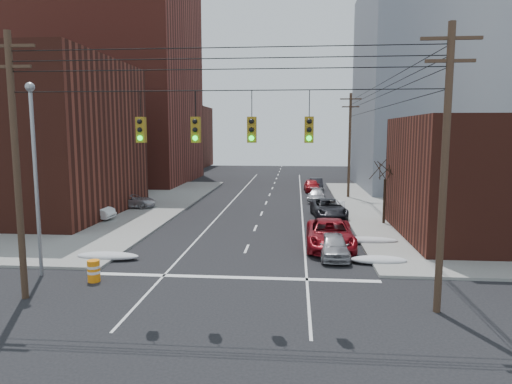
% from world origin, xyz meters
% --- Properties ---
extents(ground, '(160.00, 160.00, 0.00)m').
position_xyz_m(ground, '(0.00, 0.00, 0.00)').
color(ground, black).
rests_on(ground, ground).
extents(building_brick_tall, '(24.00, 20.00, 30.00)m').
position_xyz_m(building_brick_tall, '(-24.00, 48.00, 15.00)').
color(building_brick_tall, maroon).
rests_on(building_brick_tall, ground).
extents(building_brick_near, '(20.00, 16.00, 13.00)m').
position_xyz_m(building_brick_near, '(-22.00, 22.00, 6.50)').
color(building_brick_near, '#4C1F16').
rests_on(building_brick_near, ground).
extents(building_brick_far, '(22.00, 18.00, 12.00)m').
position_xyz_m(building_brick_far, '(-26.00, 74.00, 6.00)').
color(building_brick_far, '#4C1F16').
rests_on(building_brick_far, ground).
extents(building_office, '(22.00, 20.00, 25.00)m').
position_xyz_m(building_office, '(22.00, 44.00, 12.50)').
color(building_office, gray).
rests_on(building_office, ground).
extents(building_glass, '(20.00, 18.00, 22.00)m').
position_xyz_m(building_glass, '(24.00, 70.00, 11.00)').
color(building_glass, gray).
rests_on(building_glass, ground).
extents(utility_pole_left, '(2.20, 0.28, 11.00)m').
position_xyz_m(utility_pole_left, '(-8.50, 3.00, 5.78)').
color(utility_pole_left, '#473323').
rests_on(utility_pole_left, ground).
extents(utility_pole_right, '(2.20, 0.28, 11.00)m').
position_xyz_m(utility_pole_right, '(8.50, 3.00, 5.78)').
color(utility_pole_right, '#473323').
rests_on(utility_pole_right, ground).
extents(utility_pole_far, '(2.20, 0.28, 11.00)m').
position_xyz_m(utility_pole_far, '(8.50, 34.00, 5.78)').
color(utility_pole_far, '#473323').
rests_on(utility_pole_far, ground).
extents(traffic_signals, '(17.00, 0.42, 2.02)m').
position_xyz_m(traffic_signals, '(0.10, 2.97, 7.17)').
color(traffic_signals, black).
rests_on(traffic_signals, ground).
extents(street_light, '(0.44, 0.44, 9.32)m').
position_xyz_m(street_light, '(-9.50, 6.00, 5.54)').
color(street_light, gray).
rests_on(street_light, ground).
extents(bare_tree, '(2.09, 2.20, 4.93)m').
position_xyz_m(bare_tree, '(9.59, 20.00, 2.32)').
color(bare_tree, black).
rests_on(bare_tree, ground).
extents(snow_nw, '(3.50, 1.08, 0.42)m').
position_xyz_m(snow_nw, '(-7.40, 9.00, 0.21)').
color(snow_nw, silver).
rests_on(snow_nw, ground).
extents(snow_ne, '(3.00, 1.08, 0.42)m').
position_xyz_m(snow_ne, '(7.40, 9.50, 0.21)').
color(snow_ne, silver).
rests_on(snow_ne, ground).
extents(snow_east_far, '(4.00, 1.08, 0.42)m').
position_xyz_m(snow_east_far, '(7.40, 14.00, 0.21)').
color(snow_east_far, silver).
rests_on(snow_east_far, ground).
extents(red_pickup, '(2.91, 6.14, 1.69)m').
position_xyz_m(red_pickup, '(5.04, 12.66, 0.85)').
color(red_pickup, maroon).
rests_on(red_pickup, ground).
extents(parked_car_a, '(1.65, 4.01, 1.36)m').
position_xyz_m(parked_car_a, '(5.08, 10.52, 0.68)').
color(parked_car_a, '#9D9DA1').
rests_on(parked_car_a, ground).
extents(parked_car_b, '(1.57, 3.83, 1.23)m').
position_xyz_m(parked_car_b, '(6.40, 23.43, 0.62)').
color(parked_car_b, white).
rests_on(parked_car_b, ground).
extents(parked_car_c, '(3.01, 5.71, 1.53)m').
position_xyz_m(parked_car_c, '(5.64, 22.62, 0.77)').
color(parked_car_c, black).
rests_on(parked_car_c, ground).
extents(parked_car_d, '(2.08, 4.38, 1.23)m').
position_xyz_m(parked_car_d, '(5.03, 31.21, 0.62)').
color(parked_car_d, '#9E9EA2').
rests_on(parked_car_d, ground).
extents(parked_car_e, '(1.88, 4.35, 1.46)m').
position_xyz_m(parked_car_e, '(4.80, 39.04, 0.73)').
color(parked_car_e, maroon).
rests_on(parked_car_e, ground).
extents(parked_car_f, '(1.56, 4.35, 1.43)m').
position_xyz_m(parked_car_f, '(5.37, 40.65, 0.71)').
color(parked_car_f, black).
rests_on(parked_car_f, ground).
extents(lot_car_a, '(4.55, 1.91, 1.46)m').
position_xyz_m(lot_car_a, '(-13.54, 19.38, 0.88)').
color(lot_car_a, silver).
rests_on(lot_car_a, sidewalk_nw).
extents(lot_car_b, '(4.47, 2.20, 1.22)m').
position_xyz_m(lot_car_b, '(-12.02, 25.33, 0.76)').
color(lot_car_b, silver).
rests_on(lot_car_b, sidewalk_nw).
extents(lot_car_c, '(5.47, 2.54, 1.55)m').
position_xyz_m(lot_car_c, '(-17.64, 18.32, 0.92)').
color(lot_car_c, black).
rests_on(lot_car_c, sidewalk_nw).
extents(lot_car_d, '(3.93, 2.67, 1.24)m').
position_xyz_m(lot_car_d, '(-19.75, 24.87, 0.77)').
color(lot_car_d, '#AEAFB3').
rests_on(lot_car_d, sidewalk_nw).
extents(construction_barrel, '(0.63, 0.63, 1.03)m').
position_xyz_m(construction_barrel, '(-6.53, 5.34, 0.53)').
color(construction_barrel, orange).
rests_on(construction_barrel, ground).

